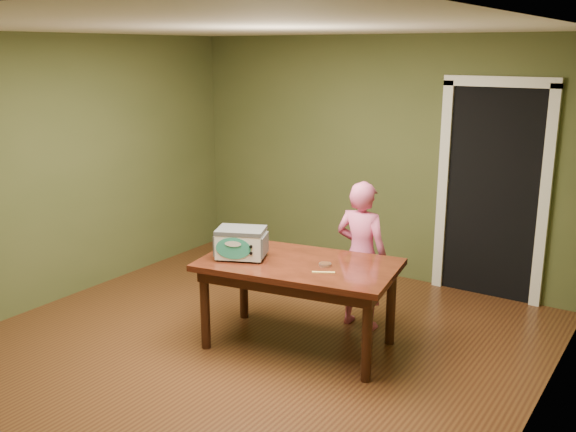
{
  "coord_description": "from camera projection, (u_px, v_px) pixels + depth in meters",
  "views": [
    {
      "loc": [
        3.01,
        -3.8,
        2.45
      ],
      "look_at": [
        -0.15,
        1.0,
        0.95
      ],
      "focal_mm": 40.0,
      "sensor_mm": 36.0,
      "label": 1
    }
  ],
  "objects": [
    {
      "name": "floor",
      "position": [
        236.0,
        355.0,
        5.29
      ],
      "size": [
        5.0,
        5.0,
        0.0
      ],
      "primitive_type": "plane",
      "color": "#5A3419",
      "rests_on": "ground"
    },
    {
      "name": "toy_oven",
      "position": [
        241.0,
        242.0,
        5.34
      ],
      "size": [
        0.48,
        0.42,
        0.26
      ],
      "rotation": [
        0.0,
        0.0,
        0.42
      ],
      "color": "#4C4F54",
      "rests_on": "dining_table"
    },
    {
      "name": "baking_pan",
      "position": [
        325.0,
        264.0,
        5.18
      ],
      "size": [
        0.1,
        0.1,
        0.02
      ],
      "color": "silver",
      "rests_on": "dining_table"
    },
    {
      "name": "child",
      "position": [
        361.0,
        255.0,
        5.7
      ],
      "size": [
        0.49,
        0.32,
        1.34
      ],
      "primitive_type": "imported",
      "rotation": [
        0.0,
        0.0,
        3.14
      ],
      "color": "#D8598E",
      "rests_on": "floor"
    },
    {
      "name": "room_shell",
      "position": [
        232.0,
        150.0,
        4.86
      ],
      "size": [
        4.52,
        5.02,
        2.61
      ],
      "color": "#4C532C",
      "rests_on": "ground"
    },
    {
      "name": "dining_table",
      "position": [
        299.0,
        273.0,
        5.3
      ],
      "size": [
        1.73,
        1.16,
        0.75
      ],
      "rotation": [
        0.0,
        0.0,
        0.17
      ],
      "color": "black",
      "rests_on": "floor"
    },
    {
      "name": "spatula",
      "position": [
        323.0,
        272.0,
        5.02
      ],
      "size": [
        0.17,
        0.11,
        0.01
      ],
      "primitive_type": "cube",
      "rotation": [
        0.0,
        0.0,
        0.51
      ],
      "color": "#EFCA67",
      "rests_on": "dining_table"
    },
    {
      "name": "doorway",
      "position": [
        501.0,
        189.0,
        6.58
      ],
      "size": [
        1.1,
        0.66,
        2.25
      ],
      "color": "black",
      "rests_on": "ground"
    }
  ]
}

